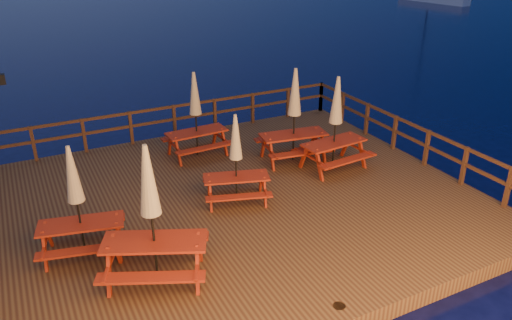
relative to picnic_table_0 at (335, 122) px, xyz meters
name	(u,v)px	position (x,y,z in m)	size (l,w,h in m)	color
ground	(236,211)	(-3.32, -0.40, -1.82)	(500.00, 500.00, 0.00)	black
deck	(235,205)	(-3.32, -0.40, -1.62)	(12.00, 10.00, 0.40)	#422415
deck_piles	(236,221)	(-3.32, -0.40, -2.12)	(11.44, 9.44, 1.40)	#3B2813
railing	(209,147)	(-3.32, 1.38, -0.65)	(11.80, 9.75, 1.10)	#3B2813
picnic_table_0	(335,122)	(0.00, 0.00, 0.00)	(2.04, 1.73, 2.73)	maroon
picnic_table_1	(151,212)	(-6.07, -2.65, 0.08)	(2.52, 2.34, 2.88)	maroon
picnic_table_2	(236,158)	(-3.35, -0.54, -0.20)	(1.97, 1.78, 2.34)	maroon
picnic_table_3	(196,113)	(-3.20, 2.64, -0.06)	(1.90, 1.59, 2.62)	maroon
picnic_table_4	(294,114)	(-0.75, 1.00, 0.05)	(2.19, 1.89, 2.82)	maroon
picnic_table_5	(77,200)	(-7.22, -1.14, -0.12)	(2.03, 1.79, 2.50)	maroon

